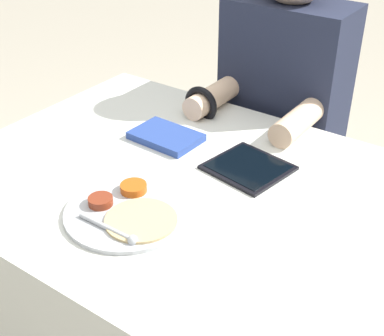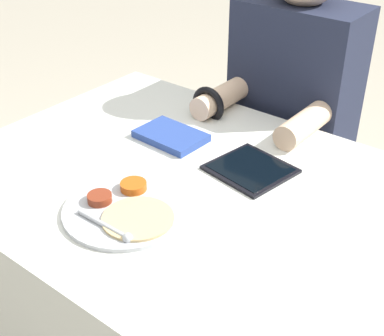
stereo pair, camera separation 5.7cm
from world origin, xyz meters
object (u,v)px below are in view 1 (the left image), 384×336
Objects in this scene: red_notebook at (166,137)px; tablet_device at (248,167)px; thali_tray at (129,211)px; person_diner at (279,140)px.

tablet_device is (0.26, -0.00, -0.00)m from red_notebook.
thali_tray is 0.23× the size of person_diner.
tablet_device is at bearing 69.31° from thali_tray.
person_diner is (0.13, 0.43, -0.16)m from red_notebook.
thali_tray is at bearing -89.28° from person_diner.
thali_tray reaches higher than tablet_device.
red_notebook is at bearing 179.62° from tablet_device.
tablet_device is at bearing -73.63° from person_diner.
red_notebook is (-0.14, 0.31, 0.00)m from thali_tray.
person_diner is at bearing 90.72° from thali_tray.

